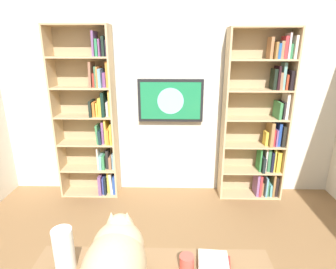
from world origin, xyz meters
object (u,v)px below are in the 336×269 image
cat (115,263)px  coffee_mug (187,263)px  wall_mounted_tv (171,101)px  bookshelf_left (263,122)px  paper_towel_roll (64,250)px  bookshelf_right (93,119)px  desk_book_stack (215,262)px

cat → coffee_mug: bearing=-157.0°
wall_mounted_tv → cat: bearing=84.5°
bookshelf_left → paper_towel_roll: size_ratio=8.55×
wall_mounted_tv → coffee_mug: 2.27m
bookshelf_left → cat: size_ratio=3.33×
bookshelf_right → cat: 2.41m
paper_towel_roll → cat: bearing=154.8°
bookshelf_left → paper_towel_roll: bearing=51.3°
paper_towel_roll → bookshelf_right: bearing=-78.1°
wall_mounted_tv → cat: 2.40m
bookshelf_right → coffee_mug: size_ratio=22.67×
wall_mounted_tv → cat: wall_mounted_tv is taller
bookshelf_left → paper_towel_roll: (1.71, 2.13, -0.17)m
bookshelf_right → cat: (-0.77, 2.28, -0.13)m
bookshelf_left → cat: bookshelf_left is taller
paper_towel_roll → coffee_mug: size_ratio=2.61×
cat → desk_book_stack: bearing=-159.8°
bookshelf_left → wall_mounted_tv: (1.16, -0.09, 0.25)m
bookshelf_left → paper_towel_roll: bookshelf_left is taller
paper_towel_roll → wall_mounted_tv: bearing=-103.8°
bookshelf_left → paper_towel_roll: 2.74m
cat → paper_towel_roll: 0.36m
bookshelf_right → wall_mounted_tv: size_ratio=2.63×
wall_mounted_tv → cat: size_ratio=1.29×
wall_mounted_tv → desk_book_stack: wall_mounted_tv is taller
wall_mounted_tv → paper_towel_roll: (0.54, 2.22, -0.41)m
cat → desk_book_stack: cat is taller
cat → coffee_mug: (-0.35, -0.15, -0.14)m
wall_mounted_tv → paper_towel_roll: 2.32m
coffee_mug → cat: bearing=23.0°
bookshelf_left → bookshelf_right: (2.16, 0.00, 0.03)m
cat → desk_book_stack: (-0.51, -0.19, -0.16)m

